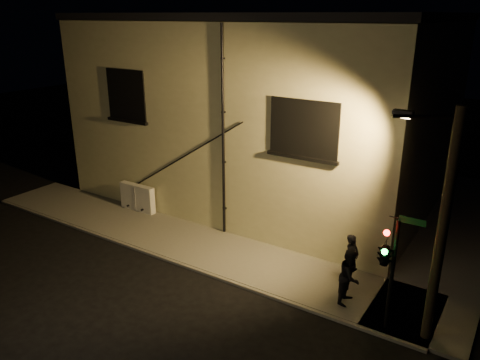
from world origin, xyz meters
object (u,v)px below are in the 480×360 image
Objects in this scene: pedestrian_b at (350,276)px; streetlamp_pole at (439,223)px; traffic_signal at (386,254)px; utility_cabinet at (138,197)px; pedestrian_a at (351,259)px.

streetlamp_pole reaches higher than pedestrian_b.
traffic_signal is (1.18, -0.75, 1.49)m from pedestrian_b.
utility_cabinet is at bearing 168.22° from traffic_signal.
pedestrian_a is 1.22m from pedestrian_b.
utility_cabinet is at bearing 97.93° from pedestrian_a.
pedestrian_b is 0.51× the size of traffic_signal.
pedestrian_b is 2.04m from traffic_signal.
pedestrian_b reaches higher than utility_cabinet.
streetlamp_pole reaches higher than traffic_signal.
traffic_signal is 1.64m from streetlamp_pole.
traffic_signal is at bearing -11.78° from utility_cabinet.
pedestrian_a is 0.49× the size of traffic_signal.
traffic_signal is (1.56, -1.91, 1.53)m from pedestrian_a.
traffic_signal reaches higher than utility_cabinet.
streetlamp_pole is (2.73, -1.53, 2.61)m from pedestrian_a.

